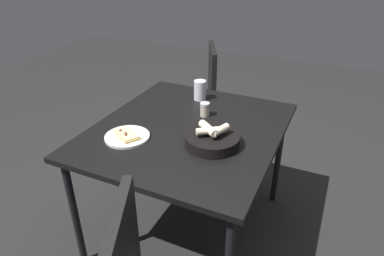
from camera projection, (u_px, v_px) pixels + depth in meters
The scene contains 7 objects.
ground at pixel (189, 227), 2.28m from camera, with size 8.00×8.00×0.00m, color black.
dining_table at pixel (188, 137), 1.94m from camera, with size 1.14×1.00×0.75m.
pizza_plate at pixel (127, 136), 1.81m from camera, with size 0.24×0.24×0.04m.
bread_basket at pixel (212, 139), 1.74m from camera, with size 0.28×0.28×0.12m.
beer_glass at pixel (200, 91), 2.23m from camera, with size 0.08×0.08×0.13m.
pepper_shaker at pixel (205, 110), 2.03m from camera, with size 0.06×0.06×0.08m.
chair_far at pixel (198, 98), 2.83m from camera, with size 0.59×0.59×0.96m.
Camera 1 is at (-1.52, -0.73, 1.67)m, focal length 32.00 mm.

